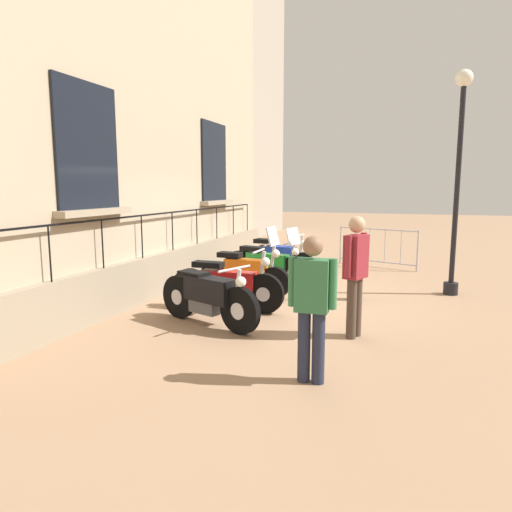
% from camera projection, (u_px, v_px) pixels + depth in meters
% --- Properties ---
extents(ground_plane, '(60.00, 60.00, 0.00)m').
position_uv_depth(ground_plane, '(265.00, 297.00, 8.99)').
color(ground_plane, '#9E7A5B').
extents(building_facade, '(0.82, 10.80, 7.79)m').
position_uv_depth(building_facade, '(151.00, 105.00, 9.19)').
color(building_facade, tan).
rests_on(building_facade, ground_plane).
extents(motorcycle_black, '(1.95, 0.93, 0.98)m').
position_uv_depth(motorcycle_black, '(208.00, 297.00, 7.06)').
color(motorcycle_black, black).
rests_on(motorcycle_black, ground_plane).
extents(motorcycle_red, '(2.10, 0.56, 1.09)m').
position_uv_depth(motorcycle_red, '(226.00, 286.00, 7.96)').
color(motorcycle_red, black).
rests_on(motorcycle_red, ground_plane).
extents(motorcycle_orange, '(1.91, 0.59, 1.39)m').
position_uv_depth(motorcycle_orange, '(245.00, 274.00, 8.98)').
color(motorcycle_orange, black).
rests_on(motorcycle_orange, ground_plane).
extents(motorcycle_green, '(2.11, 0.79, 1.30)m').
position_uv_depth(motorcycle_green, '(266.00, 265.00, 9.99)').
color(motorcycle_green, black).
rests_on(motorcycle_green, ground_plane).
extents(motorcycle_blue, '(1.99, 0.74, 1.03)m').
position_uv_depth(motorcycle_blue, '(276.00, 258.00, 11.03)').
color(motorcycle_blue, black).
rests_on(motorcycle_blue, ground_plane).
extents(lamppost, '(0.32, 0.32, 4.31)m').
position_uv_depth(lamppost, '(458.00, 173.00, 8.82)').
color(lamppost, black).
rests_on(lamppost, ground_plane).
extents(crowd_barrier, '(2.10, 0.78, 1.05)m').
position_uv_depth(crowd_barrier, '(377.00, 246.00, 12.25)').
color(crowd_barrier, '#B7B7BF').
rests_on(crowd_barrier, ground_plane).
extents(bollard, '(0.21, 0.21, 0.94)m').
position_uv_depth(bollard, '(353.00, 275.00, 8.68)').
color(bollard, black).
rests_on(bollard, ground_plane).
extents(pedestrian_standing, '(0.53, 0.23, 1.63)m').
position_uv_depth(pedestrian_standing, '(312.00, 302.00, 4.92)').
color(pedestrian_standing, '#23283D').
rests_on(pedestrian_standing, ground_plane).
extents(pedestrian_walking, '(0.33, 0.50, 1.74)m').
position_uv_depth(pedestrian_walking, '(355.00, 269.00, 6.43)').
color(pedestrian_walking, '#47382D').
rests_on(pedestrian_walking, ground_plane).
extents(distant_building, '(5.83, 6.24, 11.25)m').
position_uv_depth(distant_building, '(201.00, 107.00, 20.25)').
color(distant_building, '#9E9384').
rests_on(distant_building, ground_plane).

